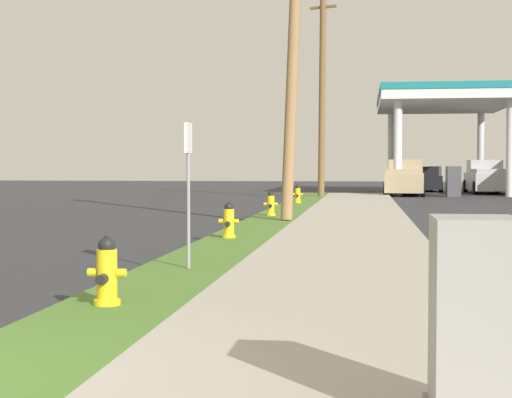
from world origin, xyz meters
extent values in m
cylinder|color=yellow|center=(0.58, 3.63, 0.15)|extent=(0.29, 0.29, 0.06)
cylinder|color=yellow|center=(0.58, 3.63, 0.42)|extent=(0.22, 0.22, 0.60)
sphere|color=black|center=(0.58, 3.63, 0.76)|extent=(0.19, 0.19, 0.19)
cylinder|color=black|center=(0.58, 3.63, 0.84)|extent=(0.06, 0.06, 0.05)
cylinder|color=yellow|center=(0.42, 3.63, 0.47)|extent=(0.10, 0.09, 0.09)
cylinder|color=yellow|center=(0.74, 3.63, 0.47)|extent=(0.10, 0.09, 0.09)
cylinder|color=black|center=(0.58, 3.46, 0.42)|extent=(0.11, 0.12, 0.11)
cylinder|color=yellow|center=(0.53, 11.73, 0.15)|extent=(0.29, 0.29, 0.06)
cylinder|color=yellow|center=(0.53, 11.73, 0.42)|extent=(0.22, 0.22, 0.60)
sphere|color=black|center=(0.53, 11.73, 0.76)|extent=(0.19, 0.19, 0.19)
cylinder|color=black|center=(0.53, 11.73, 0.84)|extent=(0.06, 0.06, 0.05)
cylinder|color=yellow|center=(0.37, 11.73, 0.47)|extent=(0.10, 0.09, 0.09)
cylinder|color=yellow|center=(0.69, 11.73, 0.47)|extent=(0.10, 0.09, 0.09)
cylinder|color=black|center=(0.53, 11.56, 0.42)|extent=(0.11, 0.12, 0.11)
cylinder|color=yellow|center=(0.53, 19.29, 0.15)|extent=(0.29, 0.29, 0.06)
cylinder|color=yellow|center=(0.53, 19.29, 0.42)|extent=(0.22, 0.22, 0.60)
sphere|color=black|center=(0.53, 19.29, 0.76)|extent=(0.19, 0.19, 0.19)
cylinder|color=black|center=(0.53, 19.29, 0.84)|extent=(0.06, 0.06, 0.05)
cylinder|color=yellow|center=(0.37, 19.29, 0.47)|extent=(0.10, 0.09, 0.09)
cylinder|color=yellow|center=(0.69, 19.29, 0.47)|extent=(0.10, 0.09, 0.09)
cylinder|color=black|center=(0.53, 19.12, 0.42)|extent=(0.11, 0.12, 0.11)
cylinder|color=yellow|center=(0.65, 27.66, 0.15)|extent=(0.29, 0.29, 0.06)
cylinder|color=yellow|center=(0.65, 27.66, 0.42)|extent=(0.22, 0.22, 0.60)
sphere|color=black|center=(0.65, 27.66, 0.76)|extent=(0.19, 0.19, 0.19)
cylinder|color=black|center=(0.65, 27.66, 0.84)|extent=(0.06, 0.06, 0.05)
cylinder|color=yellow|center=(0.49, 27.66, 0.47)|extent=(0.10, 0.09, 0.09)
cylinder|color=yellow|center=(0.81, 27.66, 0.47)|extent=(0.10, 0.09, 0.09)
cylinder|color=black|center=(0.65, 27.49, 0.42)|extent=(0.11, 0.12, 0.11)
cylinder|color=#937047|center=(1.35, 17.58, 4.94)|extent=(0.73, 1.12, 9.64)
cylinder|color=brown|center=(1.24, 35.08, 5.07)|extent=(0.49, 0.44, 9.89)
cube|color=brown|center=(1.28, 35.07, 9.41)|extent=(1.36, 0.59, 0.12)
cube|color=gray|center=(3.94, 0.09, 0.72)|extent=(0.48, 0.58, 1.20)
cylinder|color=gray|center=(0.77, 6.77, 1.17)|extent=(0.05, 0.05, 2.10)
cube|color=white|center=(0.77, 6.77, 2.02)|extent=(0.04, 0.36, 0.44)
cylinder|color=silver|center=(5.07, 38.35, 2.55)|extent=(0.44, 0.44, 5.09)
cylinder|color=silver|center=(10.84, 38.35, 2.55)|extent=(0.44, 0.44, 5.09)
cylinder|color=silver|center=(5.07, 49.10, 2.55)|extent=(0.44, 0.44, 5.09)
cylinder|color=silver|center=(10.84, 49.10, 2.55)|extent=(0.44, 0.44, 5.09)
cube|color=white|center=(7.96, 43.72, 5.34)|extent=(7.56, 12.55, 0.50)
cube|color=#197A7F|center=(7.96, 43.72, 5.77)|extent=(7.66, 12.65, 0.36)
cube|color=#47474C|center=(7.96, 38.35, 0.80)|extent=(0.70, 1.10, 1.60)
cube|color=#47474C|center=(7.96, 49.10, 0.80)|extent=(0.70, 1.10, 1.60)
cube|color=black|center=(7.05, 47.22, 0.59)|extent=(1.99, 4.57, 0.85)
cube|color=black|center=(7.06, 47.00, 1.29)|extent=(1.68, 2.09, 0.56)
cylinder|color=black|center=(6.13, 48.89, 0.30)|extent=(0.24, 0.61, 0.60)
cylinder|color=black|center=(7.85, 48.96, 0.30)|extent=(0.24, 0.61, 0.60)
cylinder|color=black|center=(6.26, 45.49, 0.30)|extent=(0.24, 0.61, 0.60)
cylinder|color=black|center=(7.98, 45.56, 0.30)|extent=(0.24, 0.61, 0.60)
cube|color=#BCBCC1|center=(10.46, 43.72, 0.71)|extent=(2.01, 5.40, 1.00)
cube|color=#BCBCC1|center=(10.45, 44.69, 1.59)|extent=(1.84, 2.06, 0.76)
cube|color=#BCBCC1|center=(10.46, 42.53, 1.33)|extent=(1.89, 2.92, 0.24)
cylinder|color=black|center=(9.50, 45.87, 0.38)|extent=(0.22, 0.76, 0.76)
cylinder|color=black|center=(11.40, 45.87, 0.38)|extent=(0.22, 0.76, 0.76)
cylinder|color=black|center=(9.51, 41.57, 0.38)|extent=(0.22, 0.76, 0.76)
cylinder|color=black|center=(11.41, 41.57, 0.38)|extent=(0.22, 0.76, 0.76)
cube|color=tan|center=(5.55, 39.84, 0.71)|extent=(2.40, 5.53, 1.00)
cube|color=tan|center=(5.62, 40.81, 1.59)|extent=(1.99, 2.18, 0.76)
cube|color=tan|center=(5.46, 38.65, 1.33)|extent=(2.09, 3.05, 0.24)
cylinder|color=black|center=(4.76, 42.05, 0.38)|extent=(0.28, 0.77, 0.76)
cylinder|color=black|center=(6.66, 41.91, 0.38)|extent=(0.28, 0.77, 0.76)
cylinder|color=black|center=(4.44, 37.77, 0.38)|extent=(0.28, 0.77, 0.76)
cylinder|color=black|center=(6.33, 37.62, 0.38)|extent=(0.28, 0.77, 0.76)
camera|label=1|loc=(3.31, -4.63, 1.61)|focal=56.19mm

